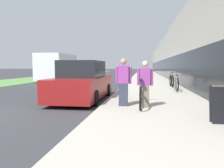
{
  "coord_description": "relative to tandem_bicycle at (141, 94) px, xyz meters",
  "views": [
    {
      "loc": [
        5.42,
        -5.36,
        1.48
      ],
      "look_at": [
        2.83,
        12.45,
        0.0
      ],
      "focal_mm": 35.0,
      "sensor_mm": 36.0,
      "label": 1
    }
  ],
  "objects": [
    {
      "name": "storefront_facade",
      "position": [
        7.63,
        26.86,
        2.16
      ],
      "size": [
        10.01,
        70.0,
        5.39
      ],
      "color": "#BCB7AD",
      "rests_on": "ground"
    },
    {
      "name": "cruiser_bike_nearest",
      "position": [
        1.88,
        4.98,
        -0.02
      ],
      "size": [
        0.52,
        1.7,
        0.92
      ],
      "color": "black",
      "rests_on": "sidewalk_slab"
    },
    {
      "name": "cruiser_bike_middle",
      "position": [
        1.89,
        7.12,
        0.01
      ],
      "size": [
        0.52,
        1.77,
        0.98
      ],
      "color": "black",
      "rests_on": "sidewalk_slab"
    },
    {
      "name": "tandem_bicycle",
      "position": [
        0.0,
        0.0,
        0.0
      ],
      "size": [
        0.52,
        2.5,
        0.95
      ],
      "color": "black",
      "rests_on": "sidewalk_slab"
    },
    {
      "name": "parked_sedan_curbside",
      "position": [
        -2.55,
        1.76,
        0.24
      ],
      "size": [
        1.92,
        4.77,
        1.71
      ],
      "color": "maroon",
      "rests_on": "ground"
    },
    {
      "name": "moving_truck",
      "position": [
        -7.99,
        12.69,
        0.79
      ],
      "size": [
        2.4,
        6.53,
        2.59
      ],
      "color": "orange",
      "rests_on": "ground"
    },
    {
      "name": "person_rider",
      "position": [
        0.13,
        -0.31,
        0.37
      ],
      "size": [
        0.52,
        0.2,
        1.53
      ],
      "color": "#756B5B",
      "rests_on": "sidewalk_slab"
    },
    {
      "name": "sandwich_board_sign",
      "position": [
        1.97,
        -2.1,
        0.05
      ],
      "size": [
        0.56,
        0.56,
        0.9
      ],
      "color": "black",
      "rests_on": "sidewalk_slab"
    },
    {
      "name": "sidewalk_slab",
      "position": [
        0.61,
        18.86,
        -0.47
      ],
      "size": [
        3.98,
        70.0,
        0.13
      ],
      "color": "#BCB5A5",
      "rests_on": "ground"
    },
    {
      "name": "bike_rack_hoop",
      "position": [
        1.7,
        4.0,
        0.11
      ],
      "size": [
        0.05,
        0.6,
        0.84
      ],
      "color": "gray",
      "rests_on": "sidewalk_slab"
    },
    {
      "name": "person_bystander",
      "position": [
        -0.59,
        -0.16,
        0.41
      ],
      "size": [
        0.55,
        0.21,
        1.61
      ],
      "color": "#33384C",
      "rests_on": "sidewalk_slab"
    },
    {
      "name": "lawn_strip",
      "position": [
        -12.32,
        22.86,
        -0.52
      ],
      "size": [
        5.27,
        70.0,
        0.03
      ],
      "color": "#5B9347",
      "rests_on": "ground"
    }
  ]
}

